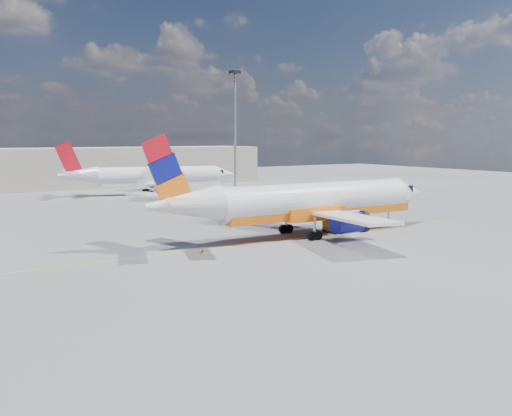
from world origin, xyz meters
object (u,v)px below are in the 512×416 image
gse_tug (336,223)px  main_jet (308,202)px  traffic_cone (203,250)px  second_jet (153,177)px

gse_tug → main_jet: bearing=-174.2°
main_jet → traffic_cone: bearing=-170.0°
gse_tug → traffic_cone: bearing=-170.7°
main_jet → second_jet: main_jet is taller
main_jet → second_jet: (2.97, 48.58, -0.36)m
gse_tug → traffic_cone: 17.64m
second_jet → gse_tug: (1.12, -48.26, -2.27)m
second_jet → traffic_cone: bearing=-93.1°
second_jet → gse_tug: 48.33m
main_jet → gse_tug: main_jet is taller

